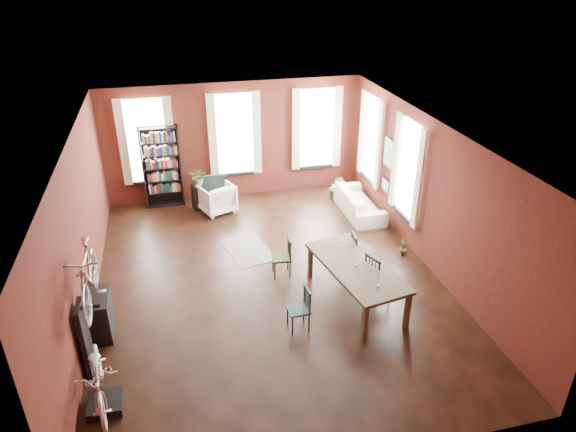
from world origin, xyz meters
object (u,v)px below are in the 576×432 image
object	(u,v)px
dining_chair_d	(362,253)
white_armchair	(216,196)
dining_table	(355,283)
dining_chair_a	(298,309)
dining_chair_b	(281,257)
dining_chair_c	(378,276)
console_table	(100,315)
bookshelf	(162,167)
bicycle_floor	(94,357)
plant_stand	(199,197)
cream_sofa	(359,198)
bike_trainer	(105,404)

from	to	relation	value
dining_chair_d	white_armchair	xyz separation A→B (m)	(-2.67, 3.69, -0.05)
dining_table	dining_chair_a	bearing A→B (deg)	-167.22
dining_chair_b	dining_chair_c	bearing A→B (deg)	59.30
dining_chair_d	console_table	world-z (taller)	dining_chair_d
bookshelf	bicycle_floor	size ratio (longest dim) A/B	1.34
bookshelf	plant_stand	distance (m)	1.24
cream_sofa	bookshelf	bearing A→B (deg)	71.05
dining_chair_c	white_armchair	bearing A→B (deg)	8.86
bookshelf	dining_table	bearing A→B (deg)	-56.70
console_table	plant_stand	size ratio (longest dim) A/B	1.18
plant_stand	cream_sofa	bearing A→B (deg)	-17.17
dining_chair_a	bike_trainer	world-z (taller)	dining_chair_a
dining_chair_d	bicycle_floor	world-z (taller)	bicycle_floor
dining_table	plant_stand	distance (m)	5.56
dining_chair_b	bookshelf	bearing A→B (deg)	-145.81
dining_chair_b	bookshelf	world-z (taller)	bookshelf
dining_chair_d	white_armchair	distance (m)	4.55
dining_table	dining_chair_a	xyz separation A→B (m)	(-1.30, -0.55, 0.02)
dining_chair_a	dining_table	bearing A→B (deg)	110.05
dining_table	dining_chair_b	distance (m)	1.72
dining_chair_d	bicycle_floor	distance (m)	5.73
console_table	cream_sofa	bearing A→B (deg)	29.33
cream_sofa	bike_trainer	size ratio (longest dim) A/B	4.06
white_armchair	bike_trainer	bearing A→B (deg)	47.19
dining_chair_d	bike_trainer	size ratio (longest dim) A/B	1.86
dining_chair_b	bike_trainer	distance (m)	4.50
dining_chair_b	plant_stand	distance (m)	3.94
dining_table	white_armchair	distance (m)	5.10
bike_trainer	cream_sofa	bearing A→B (deg)	41.23
bike_trainer	plant_stand	world-z (taller)	plant_stand
white_armchair	plant_stand	bearing A→B (deg)	-55.40
dining_table	bike_trainer	xyz separation A→B (m)	(-4.62, -1.67, -0.33)
plant_stand	bicycle_floor	bearing A→B (deg)	-107.03
white_armchair	plant_stand	world-z (taller)	white_armchair
dining_chair_b	white_armchair	bearing A→B (deg)	-158.76
console_table	plant_stand	bearing A→B (deg)	65.61
white_armchair	console_table	size ratio (longest dim) A/B	1.07
cream_sofa	dining_chair_b	bearing A→B (deg)	132.36
dining_chair_b	bicycle_floor	size ratio (longest dim) A/B	0.53
dining_chair_c	bike_trainer	bearing A→B (deg)	86.94
dining_chair_b	dining_chair_d	bearing A→B (deg)	84.50
dining_chair_d	bicycle_floor	size ratio (longest dim) A/B	0.58
dining_chair_b	dining_chair_d	size ratio (longest dim) A/B	0.91
dining_table	bicycle_floor	bearing A→B (deg)	-170.73
white_armchair	cream_sofa	bearing A→B (deg)	143.46
white_armchair	cream_sofa	xyz separation A→B (m)	(3.64, -0.97, -0.02)
bookshelf	dining_chair_a	bearing A→B (deg)	-69.50
plant_stand	dining_table	bearing A→B (deg)	-61.76
white_armchair	dining_chair_b	bearing A→B (deg)	84.63
dining_chair_b	console_table	size ratio (longest dim) A/B	1.08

